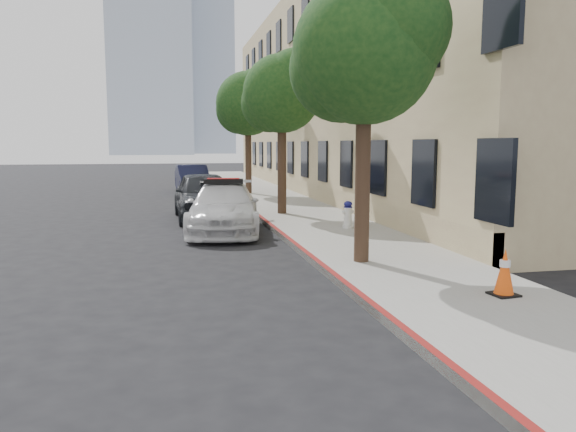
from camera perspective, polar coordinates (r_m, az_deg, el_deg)
The scene contains 14 objects.
ground at distance 12.79m, azimuth -8.02°, elevation -3.96°, with size 120.00×120.00×0.00m, color black.
sidewalk at distance 23.08m, azimuth -0.89°, elevation 1.35°, with size 3.20×50.00×0.15m, color gray.
curb_strip at distance 22.84m, azimuth -4.68°, elevation 1.26°, with size 0.12×50.00×0.15m, color maroon.
building at distance 29.41m, azimuth 8.14°, elevation 12.19°, with size 8.00×36.00×10.00m, color tan.
tower_left at distance 135.38m, azimuth -13.94°, elevation 18.89°, with size 18.00×14.00×60.00m, color #9EA8B7.
tower_right at distance 149.13m, azimuth -8.49°, elevation 14.82°, with size 14.00×14.00×44.00m, color #9EA8B7.
tree_near at distance 11.31m, azimuth 7.97°, elevation 16.34°, with size 2.92×2.82×5.62m.
tree_mid at distance 18.96m, azimuth -0.53°, elevation 12.41°, with size 2.77×2.64×5.43m.
tree_far at distance 26.84m, azimuth -4.03°, elevation 11.39°, with size 3.10×3.00×5.81m.
police_car at distance 15.95m, azimuth -6.53°, elevation 0.84°, with size 2.55×4.98×1.53m.
parked_car_mid at distance 18.78m, azimuth -8.51°, elevation 2.08°, with size 1.87×4.65×1.58m, color black.
parked_car_far at distance 29.23m, azimuth -9.69°, elevation 3.76°, with size 1.49×4.28×1.41m, color black.
fire_hydrant at distance 15.72m, azimuth 6.10°, elevation 0.11°, with size 0.32×0.29×0.76m.
traffic_cone at distance 9.36m, azimuth 21.15°, elevation -5.35°, with size 0.43×0.43×0.74m.
Camera 1 is at (-0.86, -12.52, 2.50)m, focal length 35.00 mm.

